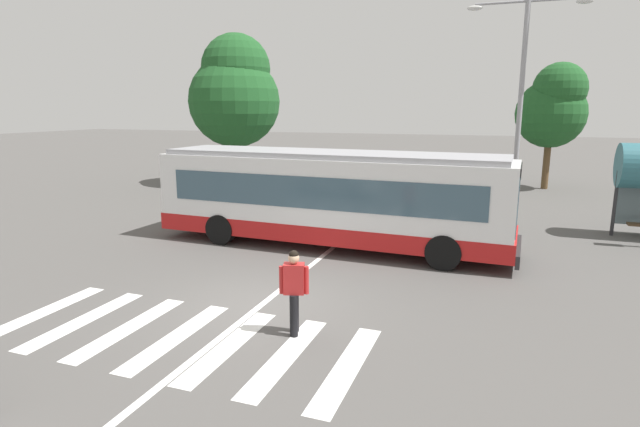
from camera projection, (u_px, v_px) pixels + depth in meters
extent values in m
plane|color=#514F4C|center=(259.00, 305.00, 11.50)|extent=(160.00, 160.00, 0.00)
cylinder|color=black|center=(455.00, 233.00, 16.05)|extent=(1.01, 0.34, 1.00)
cylinder|color=black|center=(443.00, 252.00, 13.92)|extent=(1.01, 0.34, 1.00)
cylinder|color=black|center=(256.00, 216.00, 18.70)|extent=(1.01, 0.34, 1.00)
cylinder|color=black|center=(221.00, 229.00, 16.58)|extent=(1.01, 0.34, 1.00)
cube|color=white|center=(329.00, 197.00, 16.17)|extent=(11.35, 2.97, 2.55)
cube|color=red|center=(329.00, 227.00, 16.37)|extent=(11.46, 3.00, 0.55)
cube|color=#3D5666|center=(330.00, 187.00, 16.10)|extent=(10.00, 2.97, 0.96)
cube|color=#3D5666|center=(518.00, 202.00, 14.05)|extent=(0.12, 2.24, 1.63)
cube|color=black|center=(521.00, 170.00, 13.87)|extent=(0.13, 1.94, 0.28)
cube|color=#99999E|center=(330.00, 154.00, 15.89)|extent=(10.89, 2.75, 0.16)
cube|color=#28282B|center=(518.00, 251.00, 14.29)|extent=(0.22, 2.55, 0.36)
cylinder|color=black|center=(295.00, 311.00, 10.06)|extent=(0.16, 0.16, 0.85)
cylinder|color=black|center=(294.00, 316.00, 9.83)|extent=(0.16, 0.16, 0.85)
cube|color=#B22323|center=(294.00, 278.00, 9.80)|extent=(0.46, 0.37, 0.60)
cylinder|color=#B22323|center=(282.00, 280.00, 9.81)|extent=(0.10, 0.10, 0.55)
cylinder|color=#B22323|center=(306.00, 280.00, 9.79)|extent=(0.10, 0.10, 0.55)
sphere|color=tan|center=(294.00, 258.00, 9.71)|extent=(0.22, 0.22, 0.22)
sphere|color=black|center=(294.00, 255.00, 9.70)|extent=(0.19, 0.19, 0.19)
cylinder|color=black|center=(353.00, 183.00, 28.08)|extent=(0.25, 0.65, 0.64)
cylinder|color=black|center=(381.00, 185.00, 27.40)|extent=(0.25, 0.65, 0.64)
cylinder|color=black|center=(333.00, 190.00, 25.59)|extent=(0.25, 0.65, 0.64)
cylinder|color=black|center=(364.00, 193.00, 24.91)|extent=(0.25, 0.65, 0.64)
cube|color=#234293|center=(358.00, 182.00, 26.43)|extent=(2.17, 4.63, 0.52)
cube|color=#3D5666|center=(358.00, 173.00, 26.25)|extent=(1.77, 2.28, 0.44)
cube|color=#234293|center=(358.00, 169.00, 26.21)|extent=(1.68, 2.10, 0.09)
cylinder|color=black|center=(397.00, 185.00, 27.26)|extent=(0.24, 0.65, 0.64)
cylinder|color=black|center=(428.00, 187.00, 26.60)|extent=(0.24, 0.65, 0.64)
cylinder|color=black|center=(382.00, 193.00, 24.76)|extent=(0.24, 0.65, 0.64)
cylinder|color=black|center=(415.00, 196.00, 24.10)|extent=(0.24, 0.65, 0.64)
cube|color=white|center=(406.00, 184.00, 25.61)|extent=(2.12, 4.61, 0.52)
cube|color=#3D5666|center=(406.00, 175.00, 25.44)|extent=(1.74, 2.26, 0.44)
cube|color=white|center=(406.00, 171.00, 25.40)|extent=(1.66, 2.08, 0.09)
cylinder|color=black|center=(452.00, 190.00, 25.81)|extent=(0.24, 0.65, 0.64)
cylinder|color=black|center=(486.00, 192.00, 25.16)|extent=(0.24, 0.65, 0.64)
cylinder|color=black|center=(442.00, 198.00, 23.31)|extent=(0.24, 0.65, 0.64)
cylinder|color=black|center=(480.00, 201.00, 22.65)|extent=(0.24, 0.65, 0.64)
cube|color=#C6B793|center=(465.00, 188.00, 24.17)|extent=(2.10, 4.61, 0.52)
cube|color=#3D5666|center=(466.00, 179.00, 23.99)|extent=(1.74, 2.26, 0.44)
cube|color=#C6B793|center=(466.00, 175.00, 23.95)|extent=(1.65, 2.07, 0.09)
cylinder|color=#28282B|center=(615.00, 203.00, 17.59)|extent=(0.12, 0.12, 2.30)
cylinder|color=#939399|center=(520.00, 111.00, 20.28)|extent=(0.20, 0.20, 8.60)
ellipsoid|color=silver|center=(585.00, 1.00, 18.81)|extent=(0.60, 0.32, 0.20)
cylinder|color=#939399|center=(501.00, 3.00, 19.77)|extent=(1.97, 0.10, 0.10)
ellipsoid|color=silver|center=(475.00, 8.00, 20.12)|extent=(0.60, 0.32, 0.20)
cylinder|color=brown|center=(236.00, 159.00, 29.50)|extent=(0.36, 0.36, 2.98)
sphere|color=#1E5123|center=(234.00, 101.00, 28.82)|extent=(5.19, 5.19, 5.19)
sphere|color=#1E5123|center=(236.00, 69.00, 28.49)|extent=(3.89, 3.89, 3.89)
cylinder|color=brown|center=(546.00, 163.00, 27.95)|extent=(0.36, 0.36, 2.83)
sphere|color=#1E5123|center=(551.00, 114.00, 27.40)|extent=(3.70, 3.70, 3.70)
sphere|color=#1E5123|center=(560.00, 89.00, 26.69)|extent=(2.77, 2.77, 2.77)
cube|color=silver|center=(43.00, 312.00, 11.07)|extent=(0.45, 3.19, 0.01)
cube|color=silver|center=(84.00, 320.00, 10.68)|extent=(0.45, 3.19, 0.01)
cube|color=silver|center=(129.00, 328.00, 10.29)|extent=(0.45, 3.19, 0.01)
cube|color=silver|center=(177.00, 336.00, 9.90)|extent=(0.45, 3.19, 0.01)
cube|color=silver|center=(229.00, 346.00, 9.51)|extent=(0.45, 3.19, 0.01)
cube|color=silver|center=(286.00, 356.00, 9.12)|extent=(0.45, 3.19, 0.01)
cube|color=silver|center=(347.00, 367.00, 8.73)|extent=(0.45, 3.19, 0.01)
cube|color=silver|center=(295.00, 278.00, 13.32)|extent=(0.16, 24.00, 0.01)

